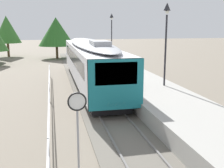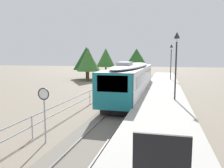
{
  "view_description": "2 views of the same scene",
  "coord_description": "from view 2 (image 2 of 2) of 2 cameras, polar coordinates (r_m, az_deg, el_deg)",
  "views": [
    {
      "loc": [
        -3.07,
        3.33,
        4.83
      ],
      "look_at": [
        0.0,
        17.25,
        1.8
      ],
      "focal_mm": 44.28,
      "sensor_mm": 36.0,
      "label": 1
    },
    {
      "loc": [
        3.42,
        2.33,
        4.28
      ],
      "look_at": [
        -1.0,
        20.25,
        2.0
      ],
      "focal_mm": 34.68,
      "sensor_mm": 36.0,
      "label": 2
    }
  ],
  "objects": [
    {
      "name": "commuter_train",
      "position": [
        23.38,
        5.39,
        1.77
      ],
      "size": [
        2.82,
        18.44,
        3.74
      ],
      "color": "silver",
      "rests_on": "track_rails"
    },
    {
      "name": "station_platform",
      "position": [
        20.04,
        13.14,
        -4.16
      ],
      "size": [
        3.9,
        60.0,
        0.9
      ],
      "primitive_type": "cube",
      "color": "#A8A59E",
      "rests_on": "ground"
    },
    {
      "name": "tree_distant_centre",
      "position": [
        48.93,
        -1.64,
        6.99
      ],
      "size": [
        4.26,
        4.26,
        6.32
      ],
      "color": "brown",
      "rests_on": "ground"
    },
    {
      "name": "speed_limit_sign",
      "position": [
        11.2,
        -17.51,
        -4.4
      ],
      "size": [
        0.61,
        0.1,
        2.81
      ],
      "color": "#9EA0A5",
      "rests_on": "ground"
    },
    {
      "name": "platform_lamp_mid_platform",
      "position": [
        17.9,
        16.6,
        7.85
      ],
      "size": [
        0.34,
        0.34,
        5.35
      ],
      "color": "#232328",
      "rests_on": "station_platform"
    },
    {
      "name": "tree_distant_left",
      "position": [
        43.42,
        -6.76,
        6.73
      ],
      "size": [
        5.27,
        5.27,
        6.3
      ],
      "color": "brown",
      "rests_on": "ground"
    },
    {
      "name": "ground_plane",
      "position": [
        21.13,
        -4.15,
        -4.66
      ],
      "size": [
        160.0,
        160.0,
        0.0
      ],
      "primitive_type": "plane",
      "color": "slate"
    },
    {
      "name": "carpark_fence",
      "position": [
        12.25,
        -20.38,
        -9.39
      ],
      "size": [
        0.06,
        36.06,
        1.25
      ],
      "color": "#9EA0A5",
      "rests_on": "ground"
    },
    {
      "name": "track_rails",
      "position": [
        20.42,
        3.92,
        -4.98
      ],
      "size": [
        3.2,
        60.0,
        0.14
      ],
      "color": "#6B665B",
      "rests_on": "ground"
    },
    {
      "name": "platform_lamp_far_end",
      "position": [
        34.32,
        15.33,
        7.37
      ],
      "size": [
        0.34,
        0.34,
        5.35
      ],
      "color": "#232328",
      "rests_on": "station_platform"
    },
    {
      "name": "platform_notice_board",
      "position": [
        4.9,
        12.84,
        -18.47
      ],
      "size": [
        1.2,
        0.08,
        1.8
      ],
      "color": "#232328",
      "rests_on": "station_platform"
    },
    {
      "name": "tree_behind_station_far",
      "position": [
        43.51,
        6.47,
        6.56
      ],
      "size": [
        5.29,
        5.29,
        6.02
      ],
      "color": "brown",
      "rests_on": "ground"
    },
    {
      "name": "tree_behind_carpark",
      "position": [
        39.62,
        -6.34,
        6.42
      ],
      "size": [
        4.11,
        4.11,
        5.99
      ],
      "color": "brown",
      "rests_on": "ground"
    }
  ]
}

